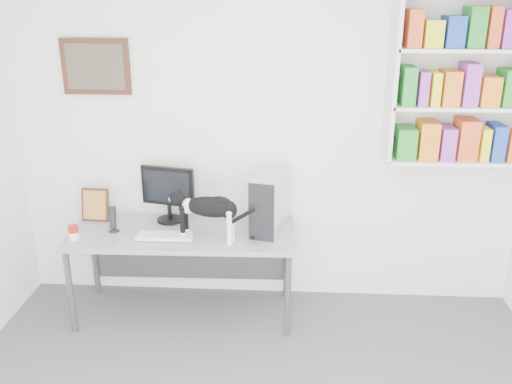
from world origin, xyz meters
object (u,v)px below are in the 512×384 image
(pc_tower, at_px, (269,202))
(bookshelf, at_px, (464,79))
(keyboard, at_px, (165,236))
(desk, at_px, (184,273))
(cat, at_px, (209,218))
(speaker, at_px, (113,219))
(leaning_print, at_px, (95,204))
(monitor, at_px, (169,194))
(soup_can, at_px, (73,232))

(pc_tower, bearing_deg, bookshelf, 18.82)
(bookshelf, distance_m, keyboard, 2.44)
(desk, distance_m, cat, 0.60)
(speaker, bearing_deg, leaning_print, 137.57)
(monitor, bearing_deg, desk, -43.43)
(keyboard, bearing_deg, cat, -4.33)
(cat, bearing_deg, monitor, 147.50)
(bookshelf, distance_m, leaning_print, 2.93)
(speaker, relative_size, leaning_print, 0.76)
(leaning_print, bearing_deg, pc_tower, -0.26)
(monitor, relative_size, cat, 0.80)
(speaker, relative_size, soup_can, 1.97)
(desk, height_order, pc_tower, pc_tower)
(bookshelf, xyz_separation_m, keyboard, (-2.13, -0.35, -1.12))
(speaker, height_order, leaning_print, leaning_print)
(bookshelf, distance_m, desk, 2.53)
(soup_can, distance_m, cat, 1.01)
(monitor, relative_size, pc_tower, 1.03)
(cat, bearing_deg, keyboard, -172.96)
(desk, height_order, cat, cat)
(bookshelf, bearing_deg, cat, -168.37)
(monitor, distance_m, speaker, 0.46)
(leaning_print, bearing_deg, desk, -10.35)
(desk, relative_size, monitor, 3.71)
(keyboard, distance_m, soup_can, 0.67)
(pc_tower, relative_size, leaning_print, 1.64)
(leaning_print, distance_m, cat, 1.01)
(desk, xyz_separation_m, soup_can, (-0.77, -0.18, 0.41))
(desk, bearing_deg, cat, -32.60)
(soup_can, relative_size, cat, 0.18)
(bookshelf, relative_size, keyboard, 2.97)
(monitor, height_order, pc_tower, monitor)
(soup_can, height_order, cat, cat)
(bookshelf, bearing_deg, keyboard, -170.69)
(monitor, bearing_deg, speaker, -136.93)
(monitor, relative_size, soup_can, 4.34)
(monitor, bearing_deg, bookshelf, 13.28)
(soup_can, bearing_deg, cat, 2.27)
(soup_can, bearing_deg, pc_tower, 10.44)
(keyboard, xyz_separation_m, soup_can, (-0.67, -0.06, 0.04))
(keyboard, xyz_separation_m, cat, (0.33, -0.02, 0.16))
(pc_tower, bearing_deg, cat, -139.67)
(bookshelf, distance_m, monitor, 2.35)
(leaning_print, bearing_deg, speaker, -41.53)
(desk, xyz_separation_m, pc_tower, (0.66, 0.08, 0.58))
(bookshelf, bearing_deg, leaning_print, -179.06)
(monitor, distance_m, pc_tower, 0.80)
(desk, height_order, monitor, monitor)
(bookshelf, relative_size, cat, 2.15)
(bookshelf, relative_size, monitor, 2.69)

